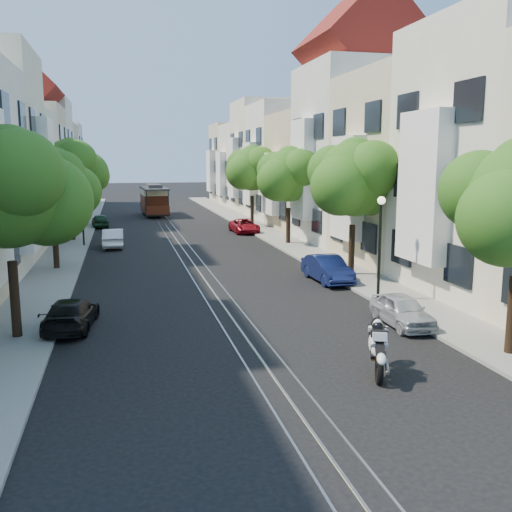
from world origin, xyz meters
TOP-DOWN VIEW (x-y plane):
  - ground at (0.00, 28.00)m, footprint 200.00×200.00m
  - sidewalk_east at (7.25, 28.00)m, footprint 2.50×80.00m
  - sidewalk_west at (-7.25, 28.00)m, footprint 2.50×80.00m
  - rail_left at (-0.55, 28.00)m, footprint 0.06×80.00m
  - rail_slot at (0.00, 28.00)m, footprint 0.06×80.00m
  - rail_right at (0.55, 28.00)m, footprint 0.06×80.00m
  - lane_line at (0.00, 28.00)m, footprint 0.08×80.00m
  - townhouses_east at (11.87, 27.91)m, footprint 7.75×72.00m
  - townhouses_west at (-11.87, 27.91)m, footprint 7.75×72.00m
  - tree_e_b at (7.26, 8.98)m, footprint 4.93×4.08m
  - tree_e_c at (7.26, 19.98)m, footprint 4.84×3.99m
  - tree_e_d at (7.26, 30.98)m, footprint 5.01×4.16m
  - tree_w_a at (-7.14, 1.98)m, footprint 4.93×4.08m
  - tree_w_b at (-7.14, 13.98)m, footprint 4.72×3.87m
  - tree_w_c at (-7.14, 24.98)m, footprint 5.13×4.28m
  - tree_w_d at (-7.14, 35.98)m, footprint 4.84×3.99m
  - lamp_east at (6.30, 4.00)m, footprint 0.32×0.32m
  - lamp_west at (-6.30, 22.00)m, footprint 0.32×0.32m
  - sportbike_rider at (2.76, -3.45)m, footprint 1.04×2.07m
  - cable_car at (-0.50, 42.62)m, footprint 2.71×7.72m
  - parked_car_e_near at (5.60, 0.61)m, footprint 1.32×3.22m
  - parked_car_e_mid at (5.60, 8.04)m, footprint 1.48×3.82m
  - parked_car_e_far at (5.60, 26.76)m, footprint 1.97×4.03m
  - parked_car_w_near at (-5.60, 2.84)m, footprint 1.89×3.80m
  - parked_car_w_mid at (-4.40, 21.36)m, footprint 1.31×3.75m
  - parked_car_w_far at (-5.60, 33.11)m, footprint 1.59×3.44m

SIDE VIEW (x-z plane):
  - ground at x=0.00m, z-range 0.00..0.00m
  - lane_line at x=0.00m, z-range 0.00..0.01m
  - rail_left at x=-0.55m, z-range 0.00..0.02m
  - rail_slot at x=0.00m, z-range 0.00..0.02m
  - rail_right at x=0.55m, z-range 0.00..0.02m
  - sidewalk_east at x=7.25m, z-range 0.00..0.12m
  - sidewalk_west at x=-7.25m, z-range 0.00..0.12m
  - parked_car_w_near at x=-5.60m, z-range 0.00..1.06m
  - parked_car_e_near at x=5.60m, z-range 0.00..1.09m
  - parked_car_e_far at x=5.60m, z-range 0.00..1.10m
  - parked_car_w_far at x=-5.60m, z-range 0.00..1.14m
  - parked_car_w_mid at x=-4.40m, z-range 0.00..1.24m
  - parked_car_e_mid at x=5.60m, z-range 0.00..1.24m
  - sportbike_rider at x=2.76m, z-range 0.08..1.60m
  - cable_car at x=-0.50m, z-range 0.27..3.20m
  - lamp_east at x=6.30m, z-range 0.77..4.93m
  - lamp_west at x=-6.30m, z-range 0.77..4.93m
  - tree_w_b at x=-7.14m, z-range 1.26..7.53m
  - tree_e_c at x=7.26m, z-range 1.34..7.86m
  - tree_w_d at x=-7.14m, z-range 1.34..7.86m
  - tree_e_b at x=7.26m, z-range 1.39..8.07m
  - tree_w_a at x=-7.14m, z-range 1.39..8.07m
  - tree_e_d at x=7.26m, z-range 1.44..8.29m
  - tree_w_c at x=-7.14m, z-range 1.52..8.62m
  - townhouses_west at x=-11.87m, z-range -0.80..10.96m
  - townhouses_east at x=11.87m, z-range -0.82..11.18m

